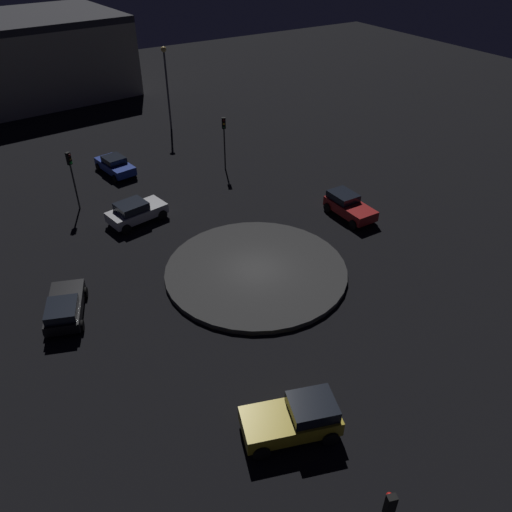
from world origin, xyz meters
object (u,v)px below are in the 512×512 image
car_yellow (295,418)px  car_black (65,307)px  streetlamp_north (166,77)px  traffic_light_northwest (71,170)px  car_red (349,206)px  car_silver (136,211)px  car_blue (115,165)px  traffic_light_north (224,133)px

car_yellow → car_black: bearing=-44.8°
car_yellow → streetlamp_north: (9.94, 35.41, 4.20)m
car_black → traffic_light_northwest: 12.52m
traffic_light_northwest → car_yellow: bearing=-21.3°
traffic_light_northwest → car_red: bearing=28.4°
car_silver → streetlamp_north: size_ratio=0.55×
car_blue → streetlamp_north: (8.05, 7.01, 4.31)m
car_blue → car_silver: bearing=161.6°
car_silver → traffic_light_northwest: traffic_light_northwest is taller
car_black → car_blue: size_ratio=1.00×
car_black → traffic_light_northwest: traffic_light_northwest is taller
car_yellow → car_blue: bearing=-75.7°
car_black → streetlamp_north: bearing=-15.2°
car_blue → car_red: (11.82, -15.55, 0.08)m
car_yellow → traffic_light_northwest: size_ratio=1.01×
car_silver → streetlamp_north: (9.40, 15.43, 4.23)m
car_yellow → car_blue: (1.90, 28.40, -0.11)m
car_silver → traffic_light_northwest: size_ratio=0.98×
car_silver → car_red: 14.97m
car_silver → car_blue: size_ratio=1.00×
car_silver → streetlamp_north: bearing=48.2°
car_black → streetlamp_north: (16.24, 23.08, 4.34)m
car_blue → streetlamp_north: bearing=-58.2°
car_silver → streetlamp_north: streetlamp_north is taller
streetlamp_north → car_silver: bearing=-121.3°
car_yellow → car_black: car_yellow is taller
traffic_light_northwest → car_silver: bearing=9.2°
streetlamp_north → traffic_light_northwest: bearing=-137.1°
car_black → streetlamp_north: 28.56m
car_yellow → streetlamp_north: streetlamp_north is taller
car_yellow → streetlamp_north: 37.02m
car_yellow → car_silver: bearing=-73.4°
car_blue → car_red: size_ratio=1.10×
car_yellow → car_red: (13.71, 12.85, -0.04)m
car_yellow → car_red: bearing=-118.7°
car_red → car_black: bearing=-88.9°
car_yellow → car_red: size_ratio=1.13×
car_silver → car_black: car_silver is taller
car_black → traffic_light_north: (16.29, 11.94, 2.47)m
car_black → car_red: 20.02m
car_red → traffic_light_north: bearing=-162.3°
car_blue → car_red: bearing=-152.1°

